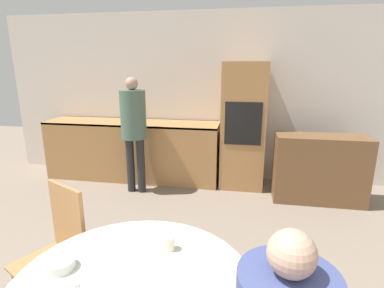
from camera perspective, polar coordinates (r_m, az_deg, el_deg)
wall_back at (r=4.80m, az=4.69°, el=8.77°), size 7.06×0.05×2.60m
kitchen_counter at (r=4.92m, az=-11.16°, el=-1.03°), size 2.76×0.60×0.93m
oven_unit at (r=4.50m, az=9.70°, el=3.36°), size 0.63×0.59×1.85m
sideboard at (r=4.37m, az=23.08°, el=-4.36°), size 1.18×0.45×0.91m
chair_far_left at (r=2.45m, az=-24.01°, el=-17.35°), size 0.54×0.54×0.98m
person_standing at (r=4.25m, az=-11.06°, el=3.96°), size 0.35×0.35×1.65m
cup at (r=1.87m, az=-4.35°, el=-18.30°), size 0.07×0.07×0.09m
bowl_centre at (r=1.87m, az=-23.82°, el=-20.20°), size 0.16×0.16×0.05m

